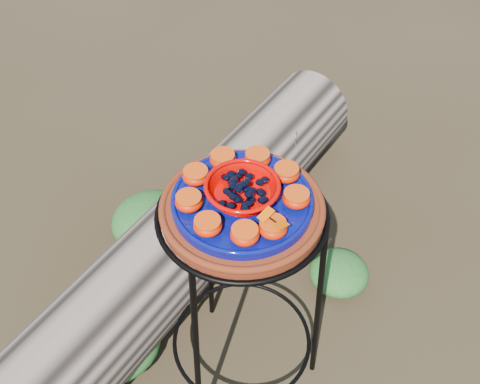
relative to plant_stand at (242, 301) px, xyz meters
name	(u,v)px	position (x,y,z in m)	size (l,w,h in m)	color
ground	(242,364)	(0.00, 0.00, -0.35)	(60.00, 60.00, 0.00)	black
plant_stand	(242,301)	(0.00, 0.00, 0.00)	(0.44, 0.44, 0.70)	black
terracotta_saucer	(242,210)	(0.00, 0.00, 0.37)	(0.37, 0.37, 0.03)	#502810
cobalt_plate	(242,202)	(0.00, 0.00, 0.39)	(0.32, 0.32, 0.02)	#000051
red_bowl	(242,192)	(0.00, 0.00, 0.42)	(0.16, 0.16, 0.04)	#C30200
glass_gems	(242,181)	(0.00, 0.00, 0.46)	(0.12, 0.12, 0.02)	black
orange_half_0	(273,228)	(0.01, -0.12, 0.42)	(0.06, 0.06, 0.03)	red
orange_half_1	(296,198)	(0.10, -0.07, 0.42)	(0.06, 0.06, 0.03)	red
orange_half_2	(286,173)	(0.12, 0.01, 0.42)	(0.06, 0.06, 0.03)	red
orange_half_3	(258,159)	(0.08, 0.09, 0.42)	(0.06, 0.06, 0.03)	red
orange_half_4	(223,159)	(0.01, 0.12, 0.42)	(0.06, 0.06, 0.03)	red
orange_half_5	(196,176)	(-0.07, 0.10, 0.42)	(0.06, 0.06, 0.03)	red
orange_half_6	(189,202)	(-0.12, 0.03, 0.42)	(0.06, 0.06, 0.03)	red
orange_half_7	(208,225)	(-0.11, -0.05, 0.42)	(0.06, 0.06, 0.03)	red
orange_half_8	(245,234)	(-0.05, -0.11, 0.42)	(0.06, 0.06, 0.03)	red
butterfly	(273,220)	(0.01, -0.12, 0.44)	(0.08, 0.05, 0.01)	#DF5200
driftwood_log	(195,229)	(0.05, 0.45, -0.19)	(1.69, 0.44, 0.32)	black
foliage_left	(113,339)	(-0.33, 0.22, -0.28)	(0.30, 0.30, 0.15)	#1B461B
foliage_right	(339,272)	(0.44, 0.13, -0.30)	(0.21, 0.21, 0.10)	#1B461B
foliage_back	(152,220)	(-0.05, 0.63, -0.28)	(0.30, 0.30, 0.15)	#1B461B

